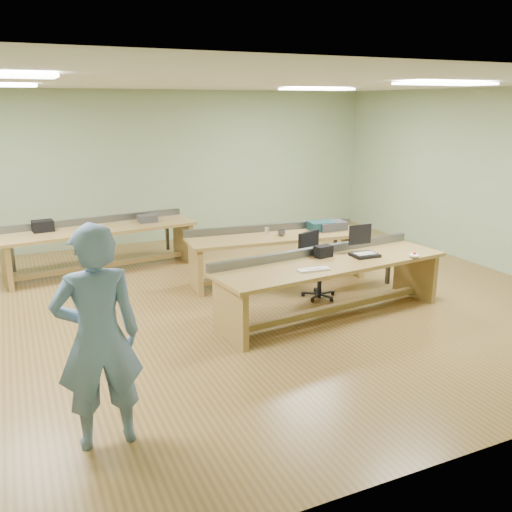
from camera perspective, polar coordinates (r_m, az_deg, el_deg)
name	(u,v)px	position (r m, az deg, el deg)	size (l,w,h in m)	color
floor	(211,306)	(7.65, -4.75, -5.28)	(10.00, 10.00, 0.00)	olive
ceiling	(206,82)	(7.14, -5.32, 17.79)	(10.00, 10.00, 0.00)	silver
wall_back	(140,168)	(11.06, -12.07, 9.01)	(10.00, 0.04, 3.00)	gray
wall_front	(407,293)	(3.83, 15.57, -3.79)	(10.00, 0.04, 3.00)	gray
wall_right	(487,179)	(10.06, 23.15, 7.44)	(0.04, 8.00, 3.00)	gray
fluor_panels	(206,84)	(7.14, -5.31, 17.55)	(6.20, 3.50, 0.03)	white
workbench_front	(331,275)	(7.21, 7.88, -1.95)	(3.33, 1.20, 0.86)	olive
workbench_mid	(277,247)	(8.56, 2.25, 0.99)	(2.92, 1.03, 0.86)	olive
workbench_back	(100,238)	(9.44, -16.09, 1.81)	(3.24, 1.21, 0.86)	olive
person	(98,338)	(4.53, -16.30, -8.30)	(0.69, 0.45, 1.89)	slate
laptop_base	(365,255)	(7.45, 11.38, 0.11)	(0.35, 0.28, 0.04)	black
laptop_screen	(360,234)	(7.50, 10.90, 2.24)	(0.35, 0.02, 0.27)	black
keyboard	(314,270)	(6.73, 6.09, -1.44)	(0.40, 0.13, 0.02)	beige
trackball_mouse	(414,255)	(7.54, 16.33, 0.06)	(0.13, 0.15, 0.06)	white
camera_bag	(323,251)	(7.31, 7.11, 0.48)	(0.23, 0.15, 0.16)	black
task_chair	(317,274)	(7.93, 6.44, -1.87)	(0.68, 0.68, 0.96)	black
parts_bin_teal	(321,226)	(8.87, 6.88, 3.17)	(0.40, 0.30, 0.14)	#12373B
parts_bin_grey	(331,226)	(8.93, 7.86, 3.19)	(0.48, 0.31, 0.13)	#353537
mug	(281,233)	(8.45, 2.70, 2.45)	(0.12, 0.12, 0.09)	#353537
drinks_can	(267,231)	(8.46, 1.15, 2.61)	(0.07, 0.07, 0.13)	silver
storage_box_back	(43,226)	(9.36, -21.52, 2.96)	(0.32, 0.23, 0.18)	black
tray_back	(148,219)	(9.60, -11.35, 3.89)	(0.31, 0.23, 0.12)	#353537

